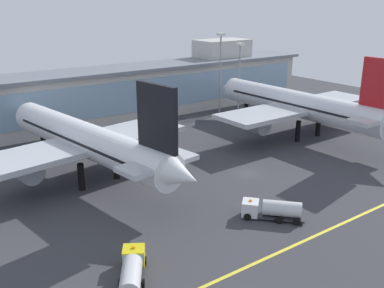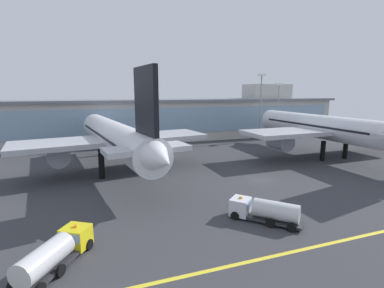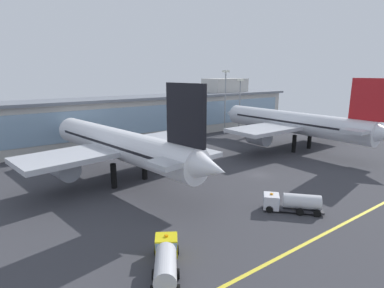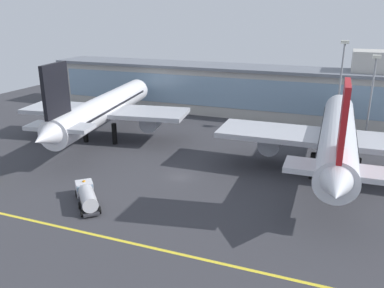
{
  "view_description": "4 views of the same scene",
  "coord_description": "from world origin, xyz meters",
  "px_view_note": "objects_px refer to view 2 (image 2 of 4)",
  "views": [
    {
      "loc": [
        -52.11,
        -54.98,
        30.7
      ],
      "look_at": [
        -9.86,
        4.14,
        6.56
      ],
      "focal_mm": 40.86,
      "sensor_mm": 36.0,
      "label": 1
    },
    {
      "loc": [
        -29.09,
        -43.72,
        16.35
      ],
      "look_at": [
        -8.06,
        15.52,
        4.65
      ],
      "focal_mm": 26.52,
      "sensor_mm": 36.0,
      "label": 2
    },
    {
      "loc": [
        -48.07,
        -42.36,
        21.25
      ],
      "look_at": [
        -8.78,
        12.33,
        5.67
      ],
      "focal_mm": 28.95,
      "sensor_mm": 36.0,
      "label": 3
    },
    {
      "loc": [
        25.62,
        -60.25,
        28.26
      ],
      "look_at": [
        -0.0,
        6.21,
        4.33
      ],
      "focal_mm": 36.91,
      "sensor_mm": 36.0,
      "label": 4
    }
  ],
  "objects_px": {
    "airliner_near_right": "(325,128)",
    "baggage_tug_near": "(263,210)",
    "fuel_tanker_truck": "(57,251)",
    "apron_light_mast_centre": "(261,97)",
    "apron_light_mast_west": "(278,102)",
    "airliner_near_left": "(115,137)"
  },
  "relations": [
    {
      "from": "baggage_tug_near",
      "to": "fuel_tanker_truck",
      "type": "bearing_deg",
      "value": 51.41
    },
    {
      "from": "apron_light_mast_west",
      "to": "airliner_near_right",
      "type": "bearing_deg",
      "value": -102.5
    },
    {
      "from": "apron_light_mast_west",
      "to": "baggage_tug_near",
      "type": "bearing_deg",
      "value": -127.34
    },
    {
      "from": "fuel_tanker_truck",
      "to": "baggage_tug_near",
      "type": "relative_size",
      "value": 1.08
    },
    {
      "from": "fuel_tanker_truck",
      "to": "apron_light_mast_centre",
      "type": "bearing_deg",
      "value": -13.9
    },
    {
      "from": "fuel_tanker_truck",
      "to": "apron_light_mast_west",
      "type": "xyz_separation_m",
      "value": [
        64.93,
        55.69,
        11.36
      ]
    },
    {
      "from": "apron_light_mast_west",
      "to": "apron_light_mast_centre",
      "type": "height_order",
      "value": "apron_light_mast_centre"
    },
    {
      "from": "fuel_tanker_truck",
      "to": "baggage_tug_near",
      "type": "xyz_separation_m",
      "value": [
        23.69,
        1.64,
        0.0
      ]
    },
    {
      "from": "fuel_tanker_truck",
      "to": "baggage_tug_near",
      "type": "distance_m",
      "value": 23.75
    },
    {
      "from": "airliner_near_right",
      "to": "apron_light_mast_centre",
      "type": "relative_size",
      "value": 2.5
    },
    {
      "from": "airliner_near_right",
      "to": "apron_light_mast_west",
      "type": "relative_size",
      "value": 2.89
    },
    {
      "from": "airliner_near_left",
      "to": "fuel_tanker_truck",
      "type": "relative_size",
      "value": 6.07
    },
    {
      "from": "airliner_near_right",
      "to": "baggage_tug_near",
      "type": "bearing_deg",
      "value": 125.48
    },
    {
      "from": "apron_light_mast_centre",
      "to": "airliner_near_left",
      "type": "bearing_deg",
      "value": -153.73
    },
    {
      "from": "apron_light_mast_west",
      "to": "apron_light_mast_centre",
      "type": "relative_size",
      "value": 0.86
    },
    {
      "from": "airliner_near_left",
      "to": "airliner_near_right",
      "type": "relative_size",
      "value": 0.99
    },
    {
      "from": "apron_light_mast_west",
      "to": "apron_light_mast_centre",
      "type": "distance_m",
      "value": 7.26
    },
    {
      "from": "apron_light_mast_west",
      "to": "apron_light_mast_centre",
      "type": "bearing_deg",
      "value": 179.59
    },
    {
      "from": "fuel_tanker_truck",
      "to": "apron_light_mast_west",
      "type": "height_order",
      "value": "apron_light_mast_west"
    },
    {
      "from": "airliner_near_right",
      "to": "baggage_tug_near",
      "type": "distance_m",
      "value": 44.04
    },
    {
      "from": "airliner_near_right",
      "to": "baggage_tug_near",
      "type": "relative_size",
      "value": 6.63
    },
    {
      "from": "baggage_tug_near",
      "to": "airliner_near_right",
      "type": "bearing_deg",
      "value": -95.93
    }
  ]
}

